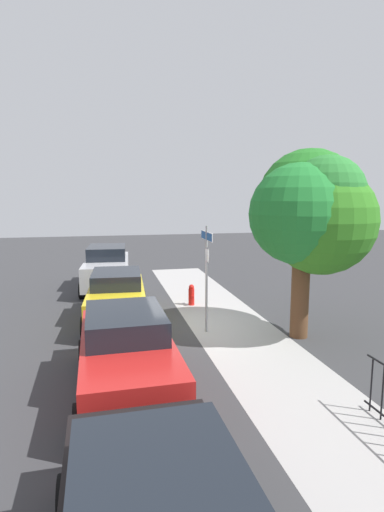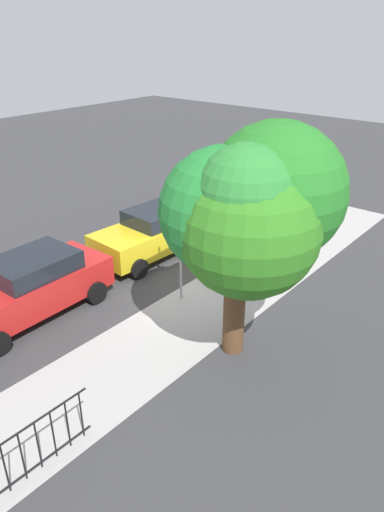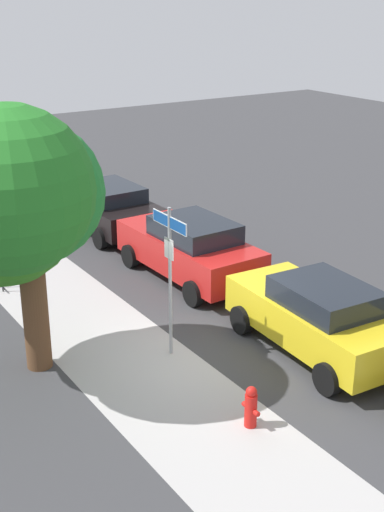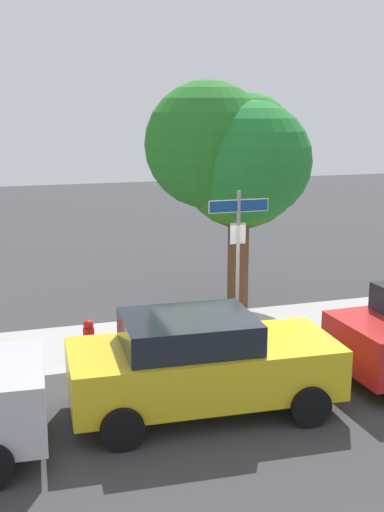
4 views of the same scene
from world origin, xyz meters
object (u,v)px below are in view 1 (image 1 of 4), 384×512
(car_silver, at_px, (107,267))
(car_yellow, at_px, (117,296))
(street_sign, at_px, (207,260))
(car_red, at_px, (126,351))
(shade_tree, at_px, (312,210))
(fire_hydrant, at_px, (191,295))

(car_silver, distance_m, car_yellow, 4.81)
(street_sign, height_order, car_red, street_sign)
(shade_tree, bearing_deg, fire_hydrant, -146.78)
(car_silver, xyz_separation_m, car_red, (9.60, 0.29, -0.08))
(shade_tree, relative_size, car_yellow, 1.25)
(car_silver, height_order, car_red, car_silver)
(car_yellow, bearing_deg, car_silver, -173.94)
(fire_hydrant, bearing_deg, street_sign, -3.81)
(car_red, xyz_separation_m, fire_hydrant, (-6.18, 2.73, -0.47))
(shade_tree, bearing_deg, car_red, -67.18)
(shade_tree, height_order, car_red, shade_tree)
(car_red, bearing_deg, car_silver, -179.64)
(shade_tree, bearing_deg, car_silver, -142.76)
(car_yellow, height_order, car_red, car_red)
(street_sign, xyz_separation_m, car_silver, (-6.41, -2.82, -1.25))
(car_yellow, relative_size, car_red, 0.96)
(car_yellow, relative_size, fire_hydrant, 5.53)
(car_red, bearing_deg, car_yellow, 179.11)
(car_silver, height_order, fire_hydrant, car_silver)
(car_silver, xyz_separation_m, car_yellow, (4.80, 0.25, -0.11))
(street_sign, relative_size, shade_tree, 0.59)
(fire_hydrant, bearing_deg, car_yellow, -63.56)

